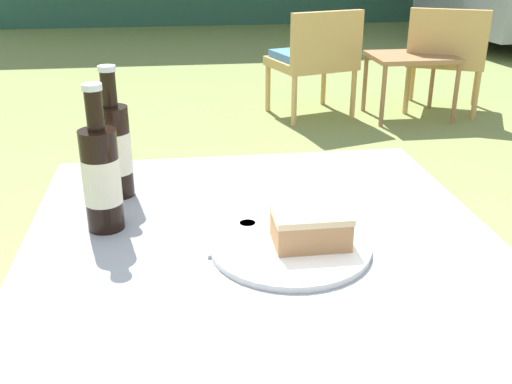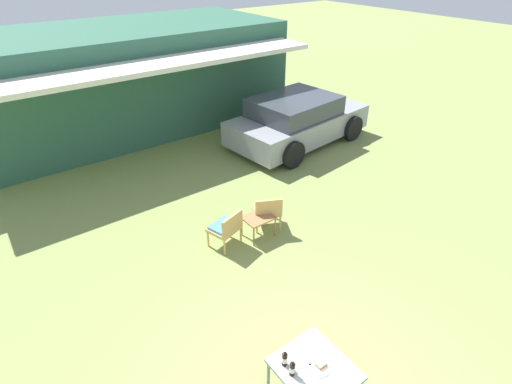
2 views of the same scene
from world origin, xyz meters
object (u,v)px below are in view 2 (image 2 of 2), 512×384
object	(u,v)px
garden_side_table	(258,219)
cola_bottle_near	(285,359)
patio_table	(314,371)
cake_on_plate	(320,366)
parked_car	(297,120)
wicker_chair_cushioned	(226,227)
wicker_chair_plain	(267,210)
cola_bottle_far	(292,369)

from	to	relation	value
garden_side_table	cola_bottle_near	size ratio (longest dim) A/B	2.21
patio_table	cola_bottle_near	xyz separation A→B (m)	(-0.25, 0.24, 0.16)
cake_on_plate	garden_side_table	bearing A→B (deg)	65.18
cake_on_plate	parked_car	bearing A→B (deg)	50.51
wicker_chair_cushioned	wicker_chair_plain	size ratio (longest dim) A/B	1.00
wicker_chair_plain	cola_bottle_far	size ratio (longest dim) A/B	2.91
garden_side_table	cola_bottle_far	distance (m)	3.44
cola_bottle_far	wicker_chair_plain	bearing A→B (deg)	56.44
garden_side_table	cake_on_plate	bearing A→B (deg)	-114.82
wicker_chair_cushioned	cola_bottle_near	size ratio (longest dim) A/B	2.91
cola_bottle_near	cake_on_plate	bearing A→B (deg)	-41.13
parked_car	wicker_chair_cushioned	xyz separation A→B (m)	(-4.07, -2.70, -0.23)
cola_bottle_near	cola_bottle_far	distance (m)	0.14
cake_on_plate	cola_bottle_far	bearing A→B (deg)	158.82
wicker_chair_cushioned	patio_table	bearing A→B (deg)	58.78
patio_table	cola_bottle_far	world-z (taller)	cola_bottle_far
garden_side_table	cake_on_plate	distance (m)	3.39
wicker_chair_plain	cake_on_plate	size ratio (longest dim) A/B	2.84
cola_bottle_far	patio_table	bearing A→B (deg)	-20.33
parked_car	garden_side_table	xyz separation A→B (m)	(-3.42, -2.81, -0.27)
wicker_chair_cushioned	patio_table	size ratio (longest dim) A/B	0.84
garden_side_table	patio_table	size ratio (longest dim) A/B	0.64
wicker_chair_cushioned	cake_on_plate	xyz separation A→B (m)	(-0.77, -3.17, 0.30)
parked_car	cola_bottle_near	distance (m)	7.61
cake_on_plate	cola_bottle_near	bearing A→B (deg)	138.87
parked_car	cake_on_plate	bearing A→B (deg)	-135.71
parked_car	wicker_chair_cushioned	distance (m)	4.89
wicker_chair_cushioned	cola_bottle_far	size ratio (longest dim) A/B	2.91
patio_table	cake_on_plate	xyz separation A→B (m)	(0.05, -0.02, 0.09)
parked_car	garden_side_table	bearing A→B (deg)	-146.84
parked_car	wicker_chair_plain	world-z (taller)	parked_car
wicker_chair_cushioned	garden_side_table	xyz separation A→B (m)	(0.65, -0.11, -0.04)
parked_car	cola_bottle_far	world-z (taller)	parked_car
wicker_chair_plain	cola_bottle_far	xyz separation A→B (m)	(-2.02, -3.04, 0.38)
patio_table	cake_on_plate	world-z (taller)	cake_on_plate
cola_bottle_near	cola_bottle_far	bearing A→B (deg)	-93.99
patio_table	wicker_chair_cushioned	bearing A→B (deg)	75.35
wicker_chair_plain	patio_table	distance (m)	3.60
cake_on_plate	patio_table	bearing A→B (deg)	154.78
garden_side_table	wicker_chair_cushioned	bearing A→B (deg)	170.27
garden_side_table	patio_table	bearing A→B (deg)	-115.80
parked_car	patio_table	world-z (taller)	parked_car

